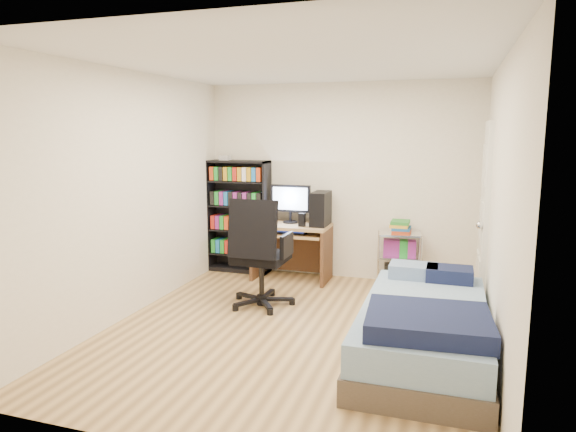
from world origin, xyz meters
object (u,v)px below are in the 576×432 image
(media_shelf, at_px, (239,215))
(office_chair, at_px, (260,272))
(computer_desk, at_px, (300,229))
(bed, at_px, (424,328))

(media_shelf, bearing_deg, office_chair, -58.09)
(media_shelf, relative_size, office_chair, 1.31)
(computer_desk, bearing_deg, office_chair, -95.61)
(computer_desk, relative_size, bed, 0.59)
(office_chair, xyz_separation_m, bed, (1.78, -0.79, -0.12))
(media_shelf, distance_m, computer_desk, 0.92)
(media_shelf, distance_m, office_chair, 1.55)
(office_chair, relative_size, bed, 0.58)
(office_chair, bearing_deg, media_shelf, 122.15)
(computer_desk, height_order, bed, computer_desk)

